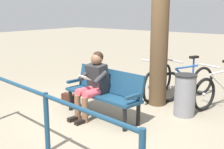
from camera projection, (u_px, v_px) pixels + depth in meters
ground_plane at (103, 120)px, 5.30m from camera, size 40.00×40.00×0.00m
bench at (105, 90)px, 5.36m from camera, size 1.65×0.68×0.87m
person_reading at (93, 82)px, 5.30m from camera, size 0.52×0.80×1.20m
handbag at (69, 99)px, 6.08m from camera, size 0.31×0.17×0.24m
tree_trunk at (160, 24)px, 5.81m from camera, size 0.36×0.36×3.31m
litter_bin at (185, 95)px, 5.43m from camera, size 0.40×0.40×0.78m
bicycle_black at (220, 89)px, 5.98m from camera, size 0.60×1.64×0.94m
bicycle_silver at (187, 83)px, 6.49m from camera, size 0.68×1.60×0.94m
bicycle_green at (158, 81)px, 6.64m from camera, size 0.48×1.67×0.94m
railing_fence at (46, 110)px, 3.98m from camera, size 3.40×0.54×0.85m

